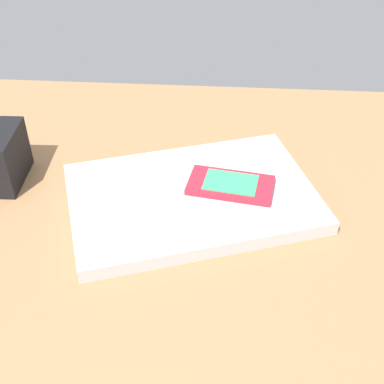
% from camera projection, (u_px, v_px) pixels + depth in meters
% --- Properties ---
extents(desk_surface, '(1.20, 0.80, 0.03)m').
position_uv_depth(desk_surface, '(132.00, 231.00, 0.71)').
color(desk_surface, olive).
rests_on(desk_surface, ground).
extents(laptop_closed, '(0.38, 0.32, 0.02)m').
position_uv_depth(laptop_closed, '(192.00, 198.00, 0.72)').
color(laptop_closed, '#B7BABC').
rests_on(laptop_closed, desk_surface).
extents(cell_phone_on_laptop, '(0.12, 0.08, 0.01)m').
position_uv_depth(cell_phone_on_laptop, '(231.00, 185.00, 0.72)').
color(cell_phone_on_laptop, red).
rests_on(cell_phone_on_laptop, laptop_closed).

